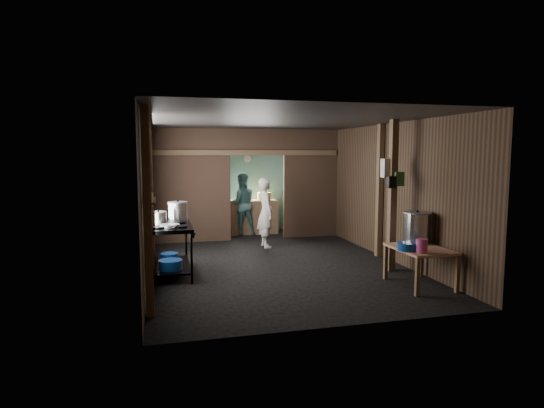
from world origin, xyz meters
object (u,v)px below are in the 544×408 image
object	(u,v)px
yellow_tub	(264,196)
stock_pot	(417,228)
gas_range	(170,249)
cook	(266,213)
prep_table	(420,267)
pink_bucket	(422,246)
stove_pot_large	(178,212)

from	to	relation	value
yellow_tub	stock_pot	bearing A→B (deg)	-73.64
gas_range	cook	distance (m)	2.79
gas_range	prep_table	distance (m)	4.05
gas_range	cook	bearing A→B (deg)	40.97
pink_bucket	yellow_tub	size ratio (longest dim) A/B	0.58
stove_pot_large	stock_pot	distance (m)	4.05
yellow_tub	stove_pot_large	bearing A→B (deg)	-125.81
stove_pot_large	pink_bucket	xyz separation A→B (m)	(3.37, -2.29, -0.32)
pink_bucket	yellow_tub	xyz separation A→B (m)	(-1.07, 5.48, 0.25)
prep_table	pink_bucket	distance (m)	0.52
gas_range	prep_table	size ratio (longest dim) A/B	1.46
stove_pot_large	cook	distance (m)	2.43
stove_pot_large	stock_pot	world-z (taller)	stove_pot_large
gas_range	stove_pot_large	world-z (taller)	stove_pot_large
gas_range	stove_pot_large	xyz separation A→B (m)	(0.17, 0.37, 0.59)
cook	yellow_tub	bearing A→B (deg)	-15.29
stove_pot_large	prep_table	bearing A→B (deg)	-29.34
cook	stove_pot_large	bearing A→B (deg)	123.92
yellow_tub	cook	distance (m)	1.80
prep_table	pink_bucket	world-z (taller)	pink_bucket
prep_table	pink_bucket	xyz separation A→B (m)	(-0.17, -0.30, 0.40)
stove_pot_large	pink_bucket	world-z (taller)	stove_pot_large
stove_pot_large	cook	size ratio (longest dim) A/B	0.23
stock_pot	yellow_tub	size ratio (longest dim) A/B	1.50
prep_table	gas_range	bearing A→B (deg)	156.42
gas_range	yellow_tub	distance (m)	4.37
stock_pot	pink_bucket	size ratio (longest dim) A/B	2.58
yellow_tub	prep_table	bearing A→B (deg)	-76.59
pink_bucket	cook	bearing A→B (deg)	111.12
pink_bucket	yellow_tub	world-z (taller)	yellow_tub
stove_pot_large	stock_pot	size ratio (longest dim) A/B	0.67
prep_table	pink_bucket	size ratio (longest dim) A/B	4.98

